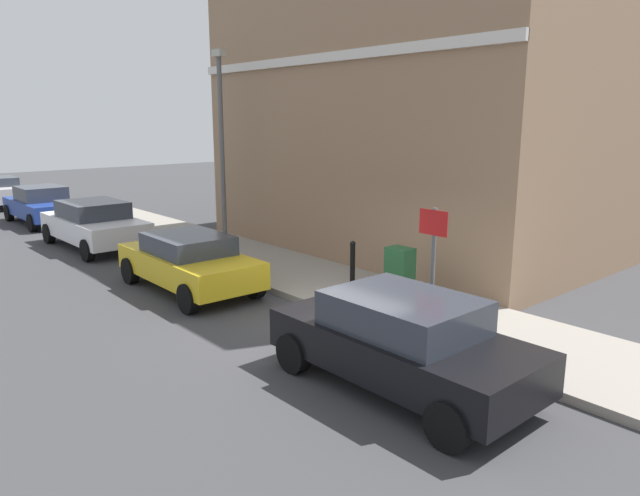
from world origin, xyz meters
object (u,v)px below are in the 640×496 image
(bollard_near_cabinet, at_px, (353,261))
(lamppost, at_px, (222,141))
(car_yellow, at_px, (189,261))
(car_white, at_px, (94,224))
(car_blue, at_px, (42,205))
(utility_cabinet, at_px, (399,276))
(street_sign, at_px, (433,253))
(car_black, at_px, (402,340))

(bollard_near_cabinet, relative_size, lamppost, 0.18)
(bollard_near_cabinet, bearing_deg, car_yellow, 138.71)
(car_white, relative_size, lamppost, 0.78)
(car_blue, xyz_separation_m, bollard_near_cabinet, (2.72, -14.21, -0.02))
(car_blue, relative_size, utility_cabinet, 3.60)
(street_sign, bearing_deg, car_yellow, 105.60)
(car_blue, distance_m, utility_cabinet, 15.96)
(lamppost, bearing_deg, car_white, 134.40)
(car_white, distance_m, utility_cabinet, 10.50)
(car_black, distance_m, car_white, 12.74)
(car_white, distance_m, street_sign, 12.03)
(street_sign, height_order, lamppost, lamppost)
(car_blue, bearing_deg, street_sign, -175.82)
(car_white, xyz_separation_m, utility_cabinet, (2.69, -10.15, -0.08))
(utility_cabinet, relative_size, street_sign, 0.50)
(car_black, height_order, car_blue, car_black)
(lamppost, bearing_deg, car_black, -107.37)
(car_yellow, relative_size, car_white, 0.92)
(car_black, xyz_separation_m, bollard_near_cabinet, (2.98, 4.12, -0.05))
(car_yellow, height_order, bollard_near_cabinet, car_yellow)
(car_black, height_order, bollard_near_cabinet, car_black)
(car_blue, bearing_deg, car_yellow, 178.68)
(street_sign, bearing_deg, utility_cabinet, 56.68)
(bollard_near_cabinet, height_order, street_sign, street_sign)
(car_blue, distance_m, street_sign, 17.57)
(car_yellow, xyz_separation_m, street_sign, (1.61, -5.78, 0.95))
(car_blue, relative_size, bollard_near_cabinet, 3.98)
(bollard_near_cabinet, xyz_separation_m, lamppost, (0.09, 5.69, 2.60))
(car_yellow, relative_size, utility_cabinet, 3.56)
(car_black, bearing_deg, lamppost, -17.76)
(car_black, xyz_separation_m, street_sign, (1.73, 0.85, 0.91))
(car_yellow, height_order, car_white, car_white)
(car_black, xyz_separation_m, car_white, (0.19, 12.74, 0.00))
(utility_cabinet, xyz_separation_m, street_sign, (-1.14, -1.74, 0.98))
(car_yellow, distance_m, utility_cabinet, 4.89)
(car_white, relative_size, utility_cabinet, 3.86)
(car_black, distance_m, lamppost, 10.59)
(car_blue, relative_size, lamppost, 0.72)
(street_sign, bearing_deg, bollard_near_cabinet, 69.17)
(car_yellow, xyz_separation_m, utility_cabinet, (2.76, -4.04, -0.03))
(car_black, height_order, street_sign, street_sign)
(car_yellow, distance_m, lamppost, 5.05)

